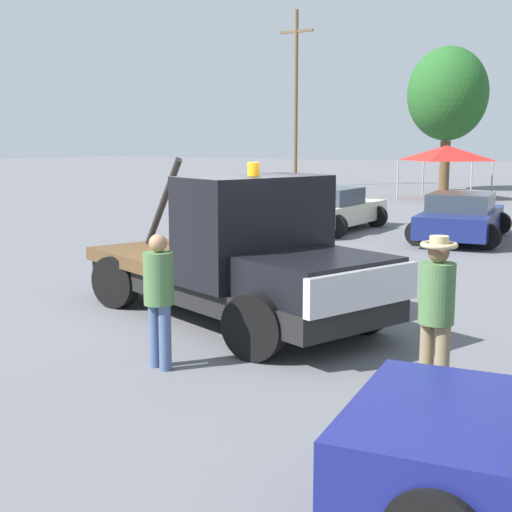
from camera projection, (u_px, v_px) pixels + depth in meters
ground_plane at (230, 318)px, 11.32m from camera, size 160.00×160.00×0.00m
tow_truck at (243, 262)px, 10.89m from camera, size 6.06×3.76×2.51m
person_near_truck at (437, 304)px, 7.69m from camera, size 0.40×0.40×1.80m
person_at_hood at (159, 292)px, 8.70m from camera, size 0.37×0.37×1.68m
parked_car_cream at (330, 210)px, 22.10m from camera, size 2.56×4.65×1.34m
parked_car_navy at (461, 217)px, 19.96m from camera, size 2.93×4.91×1.34m
canopy_tent_red at (447, 153)px, 33.51m from camera, size 3.50×3.50×2.52m
tree_left at (448, 94)px, 38.89m from camera, size 4.37×4.37×7.80m
utility_pole at (296, 95)px, 42.19m from camera, size 2.20×0.24×10.26m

